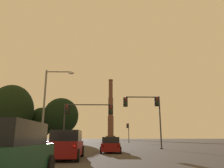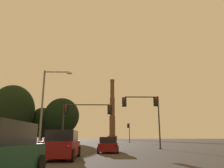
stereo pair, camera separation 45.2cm
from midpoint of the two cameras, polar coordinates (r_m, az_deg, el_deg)
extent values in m
cylinder|color=black|center=(8.93, -16.88, -19.68)|extent=(0.23, 0.76, 0.76)
cube|color=maroon|center=(21.69, -0.25, -16.08)|extent=(1.89, 4.07, 0.72)
cube|color=black|center=(21.27, -0.29, -14.42)|extent=(1.64, 1.96, 0.55)
cylinder|color=black|center=(23.36, -2.28, -16.47)|extent=(0.25, 0.61, 0.60)
cylinder|color=black|center=(23.31, 2.02, -16.47)|extent=(0.25, 0.61, 0.60)
cylinder|color=black|center=(20.12, -2.90, -16.88)|extent=(0.25, 0.61, 0.60)
cylinder|color=black|center=(20.07, 2.10, -16.90)|extent=(0.25, 0.61, 0.60)
sphere|color=#500705|center=(19.70, -2.49, -15.84)|extent=(0.17, 0.17, 0.17)
sphere|color=#500705|center=(19.65, 1.62, -15.85)|extent=(0.17, 0.17, 0.17)
cube|color=maroon|center=(15.48, -12.12, -16.10)|extent=(2.07, 4.86, 0.95)
cube|color=black|center=(15.59, -11.89, -13.06)|extent=(1.87, 2.85, 0.70)
cylinder|color=black|center=(17.56, -14.30, -16.68)|extent=(0.24, 0.77, 0.76)
cylinder|color=black|center=(17.30, -7.91, -17.01)|extent=(0.24, 0.77, 0.76)
cylinder|color=black|center=(13.80, -17.54, -17.36)|extent=(0.24, 0.77, 0.76)
cylinder|color=black|center=(13.47, -9.40, -17.90)|extent=(0.24, 0.77, 0.76)
sphere|color=red|center=(13.26, -17.23, -15.33)|extent=(0.17, 0.17, 0.17)
sphere|color=red|center=(12.97, -10.29, -15.76)|extent=(0.17, 0.17, 0.17)
cylinder|color=#2D2D30|center=(62.39, 4.79, -12.62)|extent=(0.18, 0.18, 5.30)
cylinder|color=black|center=(62.39, 4.83, -15.01)|extent=(0.40, 0.40, 0.10)
cube|color=#282828|center=(62.44, 4.48, -10.80)|extent=(0.34, 0.34, 1.04)
cube|color=black|center=(62.62, 4.46, -10.81)|extent=(0.58, 0.03, 1.25)
sphere|color=red|center=(62.27, 4.49, -10.50)|extent=(0.22, 0.22, 0.22)
sphere|color=#352604|center=(62.25, 4.50, -10.79)|extent=(0.22, 0.22, 0.22)
sphere|color=black|center=(62.23, 4.50, -11.09)|extent=(0.22, 0.22, 0.22)
cylinder|color=#2D2D30|center=(28.84, 12.65, -9.65)|extent=(0.18, 0.18, 6.63)
cylinder|color=black|center=(28.80, 13.00, -16.14)|extent=(0.40, 0.40, 0.10)
cube|color=#282828|center=(29.07, 11.81, -4.46)|extent=(0.34, 0.34, 1.04)
cube|color=black|center=(29.24, 11.74, -4.52)|extent=(0.58, 0.03, 1.25)
sphere|color=red|center=(28.94, 11.86, -3.77)|extent=(0.22, 0.22, 0.22)
sphere|color=#352604|center=(28.89, 11.90, -4.40)|extent=(0.22, 0.22, 0.22)
sphere|color=black|center=(28.84, 11.93, -5.03)|extent=(0.22, 0.22, 0.22)
cylinder|color=#2D2D30|center=(28.81, 8.05, -3.38)|extent=(4.39, 0.14, 0.14)
sphere|color=#2D2D30|center=(29.23, 12.32, -3.35)|extent=(0.18, 0.18, 0.18)
cube|color=#282828|center=(28.44, 3.70, -4.66)|extent=(0.34, 0.34, 1.04)
cube|color=black|center=(28.62, 3.67, -4.72)|extent=(0.58, 0.03, 1.25)
sphere|color=red|center=(28.30, 3.72, -3.96)|extent=(0.22, 0.22, 0.22)
sphere|color=#352604|center=(28.25, 3.73, -4.60)|extent=(0.22, 0.22, 0.22)
sphere|color=black|center=(28.20, 3.74, -5.25)|extent=(0.22, 0.22, 0.22)
cylinder|color=#2D2D30|center=(29.90, -12.26, -10.62)|extent=(0.18, 0.18, 5.79)
cylinder|color=black|center=(29.89, -12.55, -16.06)|extent=(0.40, 0.40, 0.10)
cube|color=#282828|center=(30.04, -11.50, -6.40)|extent=(0.34, 0.34, 1.04)
cube|color=black|center=(30.22, -11.44, -6.45)|extent=(0.58, 0.03, 1.25)
sphere|color=red|center=(29.90, -11.53, -5.74)|extent=(0.22, 0.22, 0.22)
sphere|color=#352604|center=(29.86, -11.56, -6.36)|extent=(0.22, 0.22, 0.22)
sphere|color=black|center=(29.82, -11.59, -6.97)|extent=(0.22, 0.22, 0.22)
cylinder|color=#2D2D30|center=(29.74, -6.14, -5.42)|extent=(6.15, 0.14, 0.14)
sphere|color=#2D2D30|center=(30.17, -11.99, -5.32)|extent=(0.18, 0.18, 0.18)
cube|color=#282828|center=(29.54, -0.18, -6.69)|extent=(0.34, 0.34, 1.04)
cube|color=black|center=(29.71, -0.19, -6.73)|extent=(0.58, 0.03, 1.25)
sphere|color=red|center=(29.39, -0.18, -6.02)|extent=(0.22, 0.22, 0.22)
sphere|color=#352604|center=(29.35, -0.18, -6.65)|extent=(0.22, 0.22, 0.22)
sphere|color=black|center=(29.31, -0.18, -7.27)|extent=(0.22, 0.22, 0.22)
cylinder|color=slate|center=(23.75, -17.34, -6.36)|extent=(0.20, 0.20, 8.42)
cylinder|color=slate|center=(24.24, -13.63, 3.08)|extent=(2.66, 0.12, 0.12)
sphere|color=slate|center=(24.57, -16.67, 3.05)|extent=(0.20, 0.20, 0.20)
ellipsoid|color=silver|center=(23.95, -10.54, 2.83)|extent=(0.64, 0.36, 0.26)
cylinder|color=#523427|center=(157.48, 0.16, -13.86)|extent=(6.63, 6.63, 2.61)
cylinder|color=brown|center=(157.68, 0.16, -10.91)|extent=(4.14, 4.14, 13.62)
cylinder|color=brown|center=(158.96, 0.16, -6.00)|extent=(3.56, 3.56, 13.62)
cylinder|color=brown|center=(161.38, 0.15, -1.21)|extent=(2.98, 2.98, 13.62)
cylinder|color=brown|center=(162.92, 0.15, 1.01)|extent=(3.34, 3.34, 0.70)
cylinder|color=black|center=(62.68, -13.08, -13.16)|extent=(0.97, 0.97, 3.47)
ellipsoid|color=black|center=(62.96, -12.81, -8.16)|extent=(9.67, 8.70, 10.04)
cylinder|color=black|center=(70.18, -17.95, -13.31)|extent=(0.75, 0.75, 2.45)
ellipsoid|color=black|center=(70.32, -17.67, -9.57)|extent=(7.51, 6.75, 9.01)
cylinder|color=black|center=(67.04, -25.11, -12.33)|extent=(1.24, 1.24, 3.32)
ellipsoid|color=black|center=(67.44, -24.50, -6.33)|extent=(12.37, 11.14, 14.46)
camera|label=1|loc=(0.23, -89.71, -0.07)|focal=35.00mm
camera|label=2|loc=(0.23, 90.29, 0.07)|focal=35.00mm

